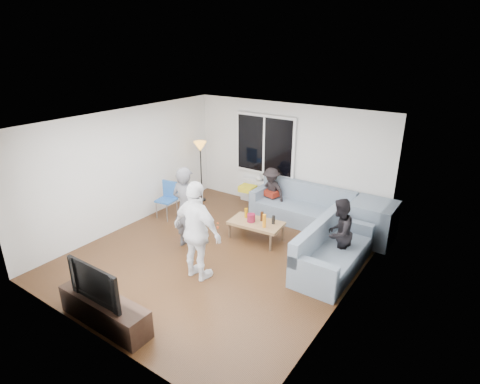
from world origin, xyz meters
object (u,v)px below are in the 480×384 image
Objects in this scene: side_chair at (166,201)px; player_right at (197,232)px; coffee_table at (256,231)px; spectator_right at (339,233)px; sofa_right_section at (334,248)px; television at (100,281)px; player_left at (186,208)px; sofa_back_section at (301,205)px; tv_console at (105,311)px; floor_lamp at (201,172)px; spectator_back at (271,191)px.

player_right is (2.22, -1.48, 0.46)m from side_chair.
coffee_table is 0.84× the size of spectator_right.
sofa_right_section is 3.97m from television.
sofa_back_section is at bearing -123.46° from player_left.
coffee_table is 1.89m from player_right.
spectator_right reaches higher than side_chair.
tv_console is (-0.35, -1.71, -0.67)m from player_right.
player_left is at bearing 102.44° from television.
television reaches higher than sofa_back_section.
player_right is (0.88, -0.71, 0.05)m from player_left.
coffee_table is 0.69× the size of tv_console.
sofa_back_section is 1.36× the size of player_left.
player_right is at bearing -41.93° from side_chair.
player_right is at bearing 137.79° from player_left.
sofa_back_section is at bearing 6.23° from floor_lamp.
sofa_back_section is 2.22× the size of television.
spectator_right reaches higher than coffee_table.
sofa_back_section is 1.38m from coffee_table.
spectator_back is 4.81m from tv_console.
sofa_back_section is 1.75× the size of spectator_right.
sofa_right_section is 3.96m from tv_console.
sofa_right_section is at bearing -134.57° from player_right.
spectator_right is at bearing -13.93° from floor_lamp.
floor_lamp reaches higher than spectator_back.
television reaches higher than tv_console.
player_left reaches higher than spectator_right.
spectator_right is at bearing -23.81° from spectator_back.
player_right is 3.13m from spectator_back.
tv_console is (1.87, -3.19, -0.21)m from side_chair.
sofa_back_section and sofa_right_section have the same top height.
floor_lamp is 1.51× the size of television.
floor_lamp is 1.37× the size of spectator_back.
coffee_table is at bearing -136.24° from player_left.
player_right is at bearing 78.44° from tv_console.
coffee_table is at bearing -64.85° from spectator_back.
player_left is 1.29× the size of spectator_right.
coffee_table is 1.82m from spectator_right.
sofa_right_section is 2.33× the size of side_chair.
coffee_table is 2.33m from side_chair.
player_left is at bearing 102.44° from tv_console.
player_right is 1.87m from tv_console.
spectator_right is at bearing 0.11° from coffee_table.
sofa_back_section is 2.02m from sofa_right_section.
sofa_right_section is at bearing 56.28° from television.
tv_console is 1.54× the size of television.
player_left is (-1.36, -2.35, 0.42)m from sofa_back_section.
television is at bearing -99.79° from sofa_back_section.
coffee_table is at bearing -106.65° from sofa_back_section.
sofa_back_section is 3.13m from side_chair.
sofa_right_section is 2.66m from spectator_back.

